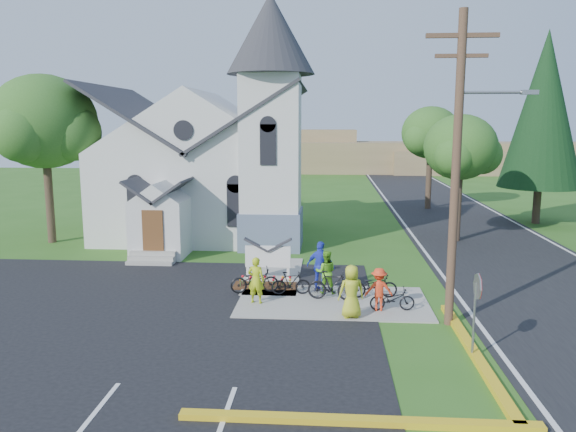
# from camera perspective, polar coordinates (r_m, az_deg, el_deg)

# --- Properties ---
(ground) EXTENTS (120.00, 120.00, 0.00)m
(ground) POSITION_cam_1_polar(r_m,az_deg,el_deg) (20.66, 0.36, -9.11)
(ground) COLOR #30601B
(ground) RESTS_ON ground
(parking_lot) EXTENTS (20.00, 16.00, 0.02)m
(parking_lot) POSITION_cam_1_polar(r_m,az_deg,el_deg) (20.47, -20.30, -9.87)
(parking_lot) COLOR black
(parking_lot) RESTS_ON ground
(road) EXTENTS (8.00, 90.00, 0.02)m
(road) POSITION_cam_1_polar(r_m,az_deg,el_deg) (36.23, 17.96, -1.44)
(road) COLOR black
(road) RESTS_ON ground
(sidewalk) EXTENTS (7.00, 4.00, 0.05)m
(sidewalk) POSITION_cam_1_polar(r_m,az_deg,el_deg) (21.09, 4.56, -8.68)
(sidewalk) COLOR gray
(sidewalk) RESTS_ON ground
(church) EXTENTS (12.35, 12.00, 13.00)m
(church) POSITION_cam_1_polar(r_m,az_deg,el_deg) (32.75, -7.87, 7.06)
(church) COLOR silver
(church) RESTS_ON ground
(church_sign) EXTENTS (2.20, 0.40, 1.70)m
(church_sign) POSITION_cam_1_polar(r_m,az_deg,el_deg) (23.54, -2.06, -4.18)
(church_sign) COLOR gray
(church_sign) RESTS_ON ground
(flower_bed) EXTENTS (2.60, 1.10, 0.07)m
(flower_bed) POSITION_cam_1_polar(r_m,az_deg,el_deg) (22.93, -2.28, -7.12)
(flower_bed) COLOR #3D1F10
(flower_bed) RESTS_ON ground
(utility_pole) EXTENTS (3.45, 0.28, 10.00)m
(utility_pole) POSITION_cam_1_polar(r_m,az_deg,el_deg) (18.54, 16.92, 5.41)
(utility_pole) COLOR #493024
(utility_pole) RESTS_ON ground
(stop_sign) EXTENTS (0.11, 0.76, 2.48)m
(stop_sign) POSITION_cam_1_polar(r_m,az_deg,el_deg) (16.61, 18.61, -7.85)
(stop_sign) COLOR gray
(stop_sign) RESTS_ON ground
(tree_lot_corner) EXTENTS (5.60, 5.60, 9.15)m
(tree_lot_corner) POSITION_cam_1_polar(r_m,az_deg,el_deg) (33.25, -23.55, 8.74)
(tree_lot_corner) COLOR #36251D
(tree_lot_corner) RESTS_ON ground
(tree_road_near) EXTENTS (4.00, 4.00, 7.05)m
(tree_road_near) POSITION_cam_1_polar(r_m,az_deg,el_deg) (32.39, 17.10, 6.63)
(tree_road_near) COLOR #36251D
(tree_road_near) RESTS_ON ground
(tree_road_mid) EXTENTS (4.40, 4.40, 7.80)m
(tree_road_mid) POSITION_cam_1_polar(r_m,az_deg,el_deg) (44.23, 14.29, 8.16)
(tree_road_mid) COLOR #36251D
(tree_road_mid) RESTS_ON ground
(conifer) EXTENTS (5.20, 5.20, 12.40)m
(conifer) POSITION_cam_1_polar(r_m,az_deg,el_deg) (39.98, 24.55, 9.80)
(conifer) COLOR #36251D
(conifer) RESTS_ON ground
(distant_hills) EXTENTS (61.00, 10.00, 5.60)m
(distant_hills) POSITION_cam_1_polar(r_m,az_deg,el_deg) (76.02, 5.68, 6.12)
(distant_hills) COLOR olive
(distant_hills) RESTS_ON ground
(cyclist_0) EXTENTS (0.69, 0.52, 1.72)m
(cyclist_0) POSITION_cam_1_polar(r_m,az_deg,el_deg) (20.62, -3.27, -6.51)
(cyclist_0) COLOR #A8BF16
(cyclist_0) RESTS_ON sidewalk
(bike_0) EXTENTS (1.97, 1.06, 0.99)m
(bike_0) POSITION_cam_1_polar(r_m,az_deg,el_deg) (21.91, -3.41, -6.54)
(bike_0) COLOR black
(bike_0) RESTS_ON sidewalk
(cyclist_1) EXTENTS (0.83, 0.65, 1.68)m
(cyclist_1) POSITION_cam_1_polar(r_m,az_deg,el_deg) (21.79, 3.86, -5.70)
(cyclist_1) COLOR #5BAF20
(cyclist_1) RESTS_ON sidewalk
(bike_1) EXTENTS (1.56, 0.66, 0.91)m
(bike_1) POSITION_cam_1_polar(r_m,az_deg,el_deg) (21.66, 0.29, -6.83)
(bike_1) COLOR black
(bike_1) RESTS_ON sidewalk
(cyclist_2) EXTENTS (1.25, 0.87, 1.97)m
(cyclist_2) POSITION_cam_1_polar(r_m,az_deg,el_deg) (22.03, 3.35, -5.13)
(cyclist_2) COLOR blue
(cyclist_2) RESTS_ON sidewalk
(bike_2) EXTENTS (1.86, 0.82, 0.95)m
(bike_2) POSITION_cam_1_polar(r_m,az_deg,el_deg) (21.52, 8.67, -6.99)
(bike_2) COLOR black
(bike_2) RESTS_ON sidewalk
(cyclist_3) EXTENTS (1.01, 0.60, 1.52)m
(cyclist_3) POSITION_cam_1_polar(r_m,az_deg,el_deg) (20.08, 9.22, -7.36)
(cyclist_3) COLOR #EF3B1A
(cyclist_3) RESTS_ON sidewalk
(bike_3) EXTENTS (1.88, 0.74, 1.10)m
(bike_3) POSITION_cam_1_polar(r_m,az_deg,el_deg) (21.06, 4.48, -7.06)
(bike_3) COLOR black
(bike_3) RESTS_ON sidewalk
(cyclist_4) EXTENTS (1.00, 0.77, 1.82)m
(cyclist_4) POSITION_cam_1_polar(r_m,az_deg,el_deg) (19.20, 6.46, -7.62)
(cyclist_4) COLOR gold
(cyclist_4) RESTS_ON sidewalk
(bike_4) EXTENTS (1.61, 0.67, 0.83)m
(bike_4) POSITION_cam_1_polar(r_m,az_deg,el_deg) (20.24, 10.54, -8.29)
(bike_4) COLOR black
(bike_4) RESTS_ON sidewalk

